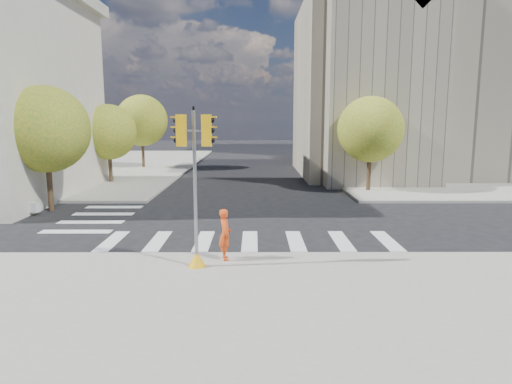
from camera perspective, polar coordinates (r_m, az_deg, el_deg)
ground at (r=19.91m, az=-0.44°, el=-4.63°), size 160.00×160.00×0.00m
sidewalk_near at (r=9.56m, az=-0.73°, el=-20.16°), size 30.00×14.00×0.15m
sidewalk_far_right at (r=49.74m, az=23.44°, el=3.05°), size 28.00×40.00×0.15m
sidewalk_far_left at (r=49.80m, az=-24.01°, el=3.02°), size 28.00×40.00×0.15m
civic_building at (r=41.54m, az=22.24°, el=12.00°), size 26.00×16.00×19.39m
office_tower at (r=65.93m, az=20.21°, el=17.61°), size 20.00×18.00×30.00m
tree_lw_near at (r=25.63m, az=-24.80°, el=7.12°), size 4.40×4.40×6.41m
tree_lw_mid at (r=34.99m, az=-17.95°, el=7.13°), size 4.00×4.00×5.77m
tree_lw_far at (r=44.61m, az=-14.09°, el=8.66°), size 4.80×4.80×6.95m
tree_re_near at (r=30.26m, az=14.11°, el=7.59°), size 4.20×4.20×6.16m
tree_re_mid at (r=41.99m, az=10.09°, el=8.52°), size 4.60×4.60×6.66m
tree_re_far at (r=53.85m, az=7.80°, el=8.18°), size 4.00×4.00×5.88m
lamp_near at (r=34.26m, az=13.31°, el=8.66°), size 0.35×0.18×8.11m
lamp_far at (r=47.99m, az=9.41°, el=8.88°), size 0.35×0.18×8.11m
traffic_signal at (r=14.13m, az=-7.58°, el=-1.03°), size 1.06×0.56×4.96m
photographer at (r=15.05m, az=-3.89°, el=-5.30°), size 0.54×0.70×1.70m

